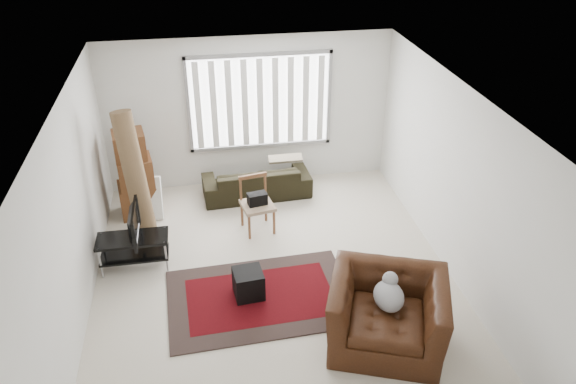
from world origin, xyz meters
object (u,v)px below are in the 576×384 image
object	(u,v)px
moving_boxes	(135,177)
side_chair	(257,202)
tv_stand	(133,246)
armchair	(387,309)
sofa	(256,177)

from	to	relation	value
moving_boxes	side_chair	xyz separation A→B (m)	(1.90, -0.83, -0.19)
tv_stand	armchair	xyz separation A→B (m)	(3.10, -2.06, 0.15)
moving_boxes	sofa	xyz separation A→B (m)	(2.02, 0.26, -0.32)
sofa	armchair	size ratio (longest dim) A/B	1.10
moving_boxes	armchair	bearing A→B (deg)	-48.72
sofa	armchair	world-z (taller)	armchair
tv_stand	armchair	size ratio (longest dim) A/B	0.59
moving_boxes	armchair	size ratio (longest dim) A/B	0.86
armchair	sofa	bearing A→B (deg)	126.73
sofa	side_chair	xyz separation A→B (m)	(-0.12, -1.09, 0.14)
tv_stand	moving_boxes	xyz separation A→B (m)	(-0.03, 1.51, 0.32)
side_chair	moving_boxes	bearing A→B (deg)	145.74
moving_boxes	side_chair	size ratio (longest dim) A/B	1.63
tv_stand	side_chair	xyz separation A→B (m)	(1.87, 0.68, 0.13)
tv_stand	moving_boxes	distance (m)	1.54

